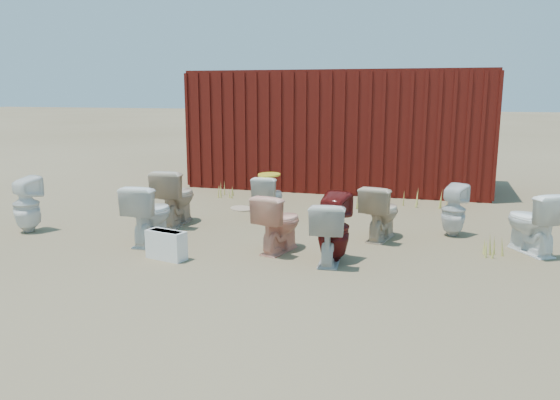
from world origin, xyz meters
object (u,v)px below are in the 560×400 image
(toilet_front_pink, at_px, (279,223))
(toilet_back_beige_left, at_px, (175,197))
(toilet_front_e, at_px, (532,222))
(toilet_back_e, at_px, (454,210))
(shipping_container, at_px, (341,129))
(toilet_back_a, at_px, (26,205))
(loose_tank, at_px, (166,245))
(toilet_front_c, at_px, (329,232))
(toilet_back_beige_right, at_px, (381,212))
(toilet_front_a, at_px, (149,214))
(toilet_front_maroon, at_px, (334,228))
(toilet_back_yellowlid, at_px, (269,197))

(toilet_front_pink, distance_m, toilet_back_beige_left, 2.13)
(toilet_front_e, xyz_separation_m, toilet_back_e, (-0.93, 0.56, -0.03))
(shipping_container, distance_m, toilet_front_pink, 5.21)
(toilet_back_a, height_order, loose_tank, toilet_back_a)
(shipping_container, xyz_separation_m, toilet_back_beige_left, (-1.77, -4.21, -0.78))
(toilet_front_c, xyz_separation_m, loose_tank, (-1.91, -0.43, -0.20))
(toilet_back_beige_right, relative_size, toilet_back_e, 1.03)
(toilet_front_a, xyz_separation_m, toilet_front_e, (4.81, 0.97, -0.01))
(shipping_container, height_order, toilet_front_pink, shipping_container)
(toilet_front_maroon, bearing_deg, loose_tank, 22.09)
(toilet_front_a, xyz_separation_m, toilet_back_beige_left, (-0.16, 1.06, 0.02))
(toilet_front_c, bearing_deg, toilet_front_a, -8.13)
(toilet_back_a, distance_m, toilet_back_beige_left, 2.10)
(loose_tank, bearing_deg, toilet_back_yellowlid, 90.28)
(toilet_back_a, bearing_deg, toilet_back_beige_right, -153.38)
(toilet_front_a, height_order, toilet_front_pink, toilet_front_a)
(toilet_back_beige_right, relative_size, toilet_back_yellowlid, 1.09)
(toilet_front_a, bearing_deg, shipping_container, -108.12)
(toilet_back_beige_right, distance_m, toilet_back_e, 1.06)
(toilet_front_pink, bearing_deg, shipping_container, -73.91)
(loose_tank, bearing_deg, shipping_container, 92.63)
(toilet_front_a, bearing_deg, toilet_back_beige_right, -160.83)
(toilet_front_pink, bearing_deg, toilet_front_e, -150.15)
(toilet_front_e, bearing_deg, toilet_front_maroon, -6.46)
(toilet_back_e, xyz_separation_m, loose_tank, (-3.34, -2.10, -0.19))
(toilet_back_a, bearing_deg, toilet_front_pink, -163.86)
(toilet_front_c, relative_size, toilet_front_maroon, 0.89)
(shipping_container, distance_m, toilet_front_maroon, 5.51)
(loose_tank, bearing_deg, toilet_front_a, 146.62)
(toilet_back_yellowlid, bearing_deg, toilet_front_a, 61.58)
(shipping_container, height_order, toilet_front_c, shipping_container)
(shipping_container, distance_m, toilet_back_a, 6.41)
(toilet_front_maroon, bearing_deg, toilet_back_yellowlid, -45.24)
(toilet_front_maroon, distance_m, toilet_back_yellowlid, 2.41)
(toilet_front_maroon, distance_m, toilet_back_beige_right, 1.26)
(shipping_container, relative_size, loose_tank, 12.00)
(toilet_front_maroon, height_order, toilet_back_yellowlid, toilet_front_maroon)
(toilet_front_a, bearing_deg, loose_tank, 132.46)
(toilet_back_a, height_order, toilet_back_yellowlid, toilet_back_a)
(toilet_front_pink, height_order, toilet_back_beige_left, toilet_back_beige_left)
(toilet_front_pink, xyz_separation_m, toilet_back_yellowlid, (-0.67, 1.71, -0.03))
(shipping_container, bearing_deg, loose_tank, -100.37)
(loose_tank, bearing_deg, toilet_front_maroon, 26.32)
(toilet_front_c, bearing_deg, toilet_back_a, -7.01)
(shipping_container, xyz_separation_m, toilet_back_a, (-3.60, -5.25, -0.80))
(toilet_back_a, xyz_separation_m, toilet_back_e, (5.87, 1.51, -0.04))
(toilet_back_beige_right, bearing_deg, toilet_front_c, 82.12)
(toilet_back_e, bearing_deg, toilet_front_maroon, 74.67)
(shipping_container, distance_m, toilet_front_a, 5.57)
(toilet_back_e, bearing_deg, loose_tank, 57.00)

